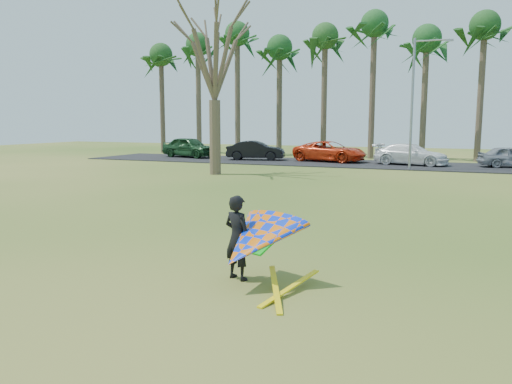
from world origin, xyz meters
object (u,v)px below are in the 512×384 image
at_px(kite_flyer, 253,241).
at_px(car_1, 256,150).
at_px(bare_tree_left, 214,50).
at_px(streetlight, 415,97).
at_px(car_0, 190,147).
at_px(car_2, 330,151).
at_px(car_4, 512,157).
at_px(car_3, 411,154).

bearing_deg(kite_flyer, car_1, 112.73).
distance_m(bare_tree_left, kite_flyer, 20.67).
bearing_deg(streetlight, car_1, 164.92).
height_order(streetlight, car_1, streetlight).
relative_size(car_0, car_2, 0.91).
bearing_deg(bare_tree_left, car_4, 34.02).
relative_size(bare_tree_left, car_4, 2.40).
distance_m(car_2, kite_flyer, 28.69).
distance_m(streetlight, car_1, 12.91).
distance_m(car_0, car_2, 11.90).
height_order(car_1, car_4, car_1).
height_order(car_0, car_1, car_0).
bearing_deg(bare_tree_left, car_2, 70.26).
height_order(bare_tree_left, car_3, bare_tree_left).
bearing_deg(car_4, car_1, 78.91).
bearing_deg(car_2, kite_flyer, -155.88).
xyz_separation_m(car_1, kite_flyer, (11.49, -27.43, 0.05)).
relative_size(streetlight, car_1, 1.80).
height_order(car_1, car_3, car_1).
relative_size(bare_tree_left, streetlight, 1.21).
xyz_separation_m(car_0, car_2, (11.89, 0.13, -0.09)).
bearing_deg(car_1, bare_tree_left, 176.92).
distance_m(streetlight, car_3, 4.91).
relative_size(car_0, kite_flyer, 2.07).
distance_m(bare_tree_left, car_3, 15.40).
bearing_deg(car_3, bare_tree_left, 147.05).
xyz_separation_m(streetlight, car_3, (-0.41, 3.22, -3.68)).
bearing_deg(streetlight, car_3, 97.20).
relative_size(bare_tree_left, car_0, 1.96).
bearing_deg(car_3, car_2, 94.22).
bearing_deg(car_0, streetlight, -88.76).
bearing_deg(car_4, bare_tree_left, 111.12).
xyz_separation_m(car_0, kite_flyer, (17.69, -27.96, -0.06)).
xyz_separation_m(car_0, car_1, (6.20, -0.53, -0.11)).
xyz_separation_m(bare_tree_left, car_4, (15.97, 10.78, -6.17)).
height_order(streetlight, car_0, streetlight).
height_order(car_0, car_4, car_0).
relative_size(car_0, car_4, 1.22).
bearing_deg(car_0, car_1, -82.00).
distance_m(car_1, car_3, 11.54).
xyz_separation_m(streetlight, car_1, (-11.95, 3.22, -3.67)).
bearing_deg(car_1, kite_flyer, -170.28).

